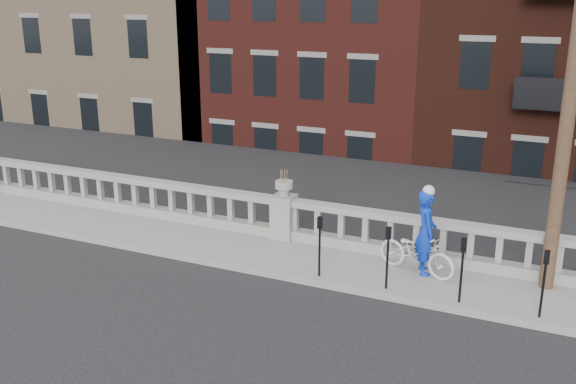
# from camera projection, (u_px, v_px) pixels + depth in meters

# --- Properties ---
(ground) EXTENTS (120.00, 120.00, 0.00)m
(ground) POSITION_uv_depth(u_px,v_px,m) (201.00, 309.00, 12.78)
(ground) COLOR black
(ground) RESTS_ON ground
(sidewalk) EXTENTS (32.00, 2.20, 0.15)m
(sidewalk) POSITION_uv_depth(u_px,v_px,m) (267.00, 253.00, 15.37)
(sidewalk) COLOR gray
(sidewalk) RESTS_ON ground
(balustrade) EXTENTS (28.00, 0.34, 1.03)m
(balustrade) POSITION_uv_depth(u_px,v_px,m) (284.00, 219.00, 16.03)
(balustrade) COLOR gray
(balustrade) RESTS_ON sidewalk
(planter_pedestal) EXTENTS (0.55, 0.55, 1.76)m
(planter_pedestal) POSITION_uv_depth(u_px,v_px,m) (284.00, 212.00, 15.97)
(planter_pedestal) COLOR gray
(planter_pedestal) RESTS_ON sidewalk
(lower_level) EXTENTS (80.00, 44.00, 20.80)m
(lower_level) POSITION_uv_depth(u_px,v_px,m) (456.00, 66.00, 31.82)
(lower_level) COLOR #605E59
(lower_level) RESTS_ON ground
(parking_meter_a) EXTENTS (0.10, 0.09, 1.36)m
(parking_meter_a) POSITION_uv_depth(u_px,v_px,m) (320.00, 240.00, 13.70)
(parking_meter_a) COLOR black
(parking_meter_a) RESTS_ON sidewalk
(parking_meter_b) EXTENTS (0.10, 0.09, 1.36)m
(parking_meter_b) POSITION_uv_depth(u_px,v_px,m) (388.00, 251.00, 13.10)
(parking_meter_b) COLOR black
(parking_meter_b) RESTS_ON sidewalk
(parking_meter_c) EXTENTS (0.10, 0.09, 1.36)m
(parking_meter_c) POSITION_uv_depth(u_px,v_px,m) (462.00, 263.00, 12.51)
(parking_meter_c) COLOR black
(parking_meter_c) RESTS_ON sidewalk
(parking_meter_d) EXTENTS (0.10, 0.09, 1.36)m
(parking_meter_d) POSITION_uv_depth(u_px,v_px,m) (544.00, 276.00, 11.91)
(parking_meter_d) COLOR black
(parking_meter_d) RESTS_ON sidewalk
(bicycle) EXTENTS (1.94, 1.13, 0.96)m
(bicycle) POSITION_uv_depth(u_px,v_px,m) (417.00, 252.00, 13.98)
(bicycle) COLOR silver
(bicycle) RESTS_ON sidewalk
(cyclist) EXTENTS (0.69, 0.81, 1.89)m
(cyclist) POSITION_uv_depth(u_px,v_px,m) (426.00, 232.00, 13.85)
(cyclist) COLOR #0C2FBB
(cyclist) RESTS_ON sidewalk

